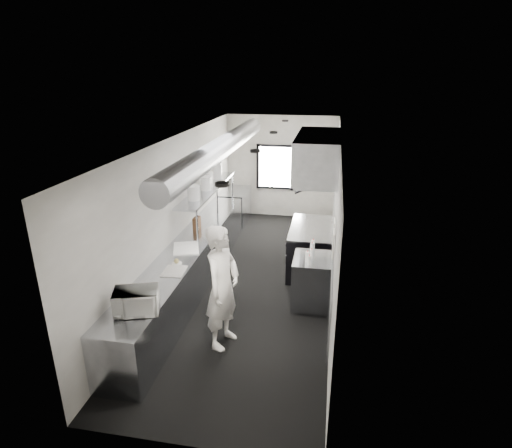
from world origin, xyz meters
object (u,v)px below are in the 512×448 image
at_px(plate_stack_a, 194,193).
at_px(squeeze_bottle_d, 312,248).
at_px(knife_block, 197,223).
at_px(squeeze_bottle_b, 307,257).
at_px(squeeze_bottle_a, 309,260).
at_px(squeeze_bottle_c, 311,254).
at_px(plate_stack_b, 206,183).
at_px(line_cook, 222,287).
at_px(far_work_table, 234,207).
at_px(deli_tub_b, 136,295).
at_px(small_plate, 177,264).
at_px(deli_tub_a, 135,292).
at_px(range, 310,248).
at_px(plate_stack_c, 208,179).
at_px(prep_counter, 190,266).
at_px(cutting_board, 186,248).
at_px(pass_shelf, 208,189).
at_px(exhaust_hood, 318,156).
at_px(squeeze_bottle_e, 313,245).
at_px(microwave, 136,301).
at_px(bottle_station, 311,281).
at_px(plate_stack_d, 217,171).

bearing_deg(plate_stack_a, squeeze_bottle_d, -14.85).
bearing_deg(knife_block, squeeze_bottle_d, -15.84).
relative_size(plate_stack_a, squeeze_bottle_b, 1.47).
xyz_separation_m(squeeze_bottle_a, squeeze_bottle_c, (0.02, 0.26, 0.00)).
bearing_deg(plate_stack_b, line_cook, -69.49).
height_order(far_work_table, line_cook, line_cook).
bearing_deg(deli_tub_b, small_plate, 80.95).
xyz_separation_m(deli_tub_a, small_plate, (0.22, 1.09, -0.05)).
bearing_deg(range, line_cook, -112.13).
xyz_separation_m(range, plate_stack_c, (-2.25, 0.39, 1.26)).
distance_m(far_work_table, deli_tub_a, 5.66).
bearing_deg(prep_counter, squeeze_bottle_d, -0.22).
bearing_deg(squeeze_bottle_b, line_cook, -133.91).
distance_m(plate_stack_a, plate_stack_b, 0.72).
xyz_separation_m(range, cutting_board, (-2.16, -1.41, 0.44)).
xyz_separation_m(pass_shelf, range, (2.23, -0.30, -1.07)).
relative_size(exhaust_hood, cutting_board, 3.72).
xyz_separation_m(deli_tub_b, squeeze_bottle_e, (2.38, 2.13, 0.05)).
xyz_separation_m(prep_counter, plate_stack_c, (-0.06, 1.59, 1.28)).
xyz_separation_m(plate_stack_c, squeeze_bottle_c, (2.34, -1.80, -0.75)).
relative_size(microwave, small_plate, 3.06).
bearing_deg(far_work_table, squeeze_bottle_e, -57.38).
height_order(plate_stack_c, squeeze_bottle_a, plate_stack_c).
bearing_deg(bottle_station, deli_tub_b, -143.21).
bearing_deg(prep_counter, deli_tub_a, -94.17).
bearing_deg(squeeze_bottle_a, plate_stack_c, 138.42).
relative_size(line_cook, plate_stack_a, 6.93).
relative_size(plate_stack_b, squeeze_bottle_d, 1.45).
xyz_separation_m(microwave, knife_block, (-0.18, 3.14, -0.04)).
bearing_deg(plate_stack_c, squeeze_bottle_b, -40.74).
relative_size(knife_block, squeeze_bottle_b, 1.28).
relative_size(pass_shelf, squeeze_bottle_b, 15.96).
bearing_deg(microwave, squeeze_bottle_e, 29.79).
relative_size(pass_shelf, squeeze_bottle_c, 18.15).
distance_m(small_plate, squeeze_bottle_a, 2.21).
bearing_deg(line_cook, range, -8.00).
distance_m(pass_shelf, squeeze_bottle_d, 2.81).
bearing_deg(plate_stack_b, bottle_station, -33.27).
distance_m(line_cook, plate_stack_a, 2.57).
bearing_deg(small_plate, prep_counter, 95.58).
relative_size(bottle_station, plate_stack_c, 2.80).
xyz_separation_m(cutting_board, plate_stack_d, (-0.09, 2.53, 0.84)).
bearing_deg(knife_block, plate_stack_d, 92.22).
bearing_deg(prep_counter, range, 28.74).
distance_m(pass_shelf, far_work_table, 2.45).
height_order(deli_tub_b, squeeze_bottle_b, squeeze_bottle_b).
xyz_separation_m(prep_counter, microwave, (0.08, -2.33, 0.61)).
xyz_separation_m(small_plate, plate_stack_a, (-0.14, 1.45, 0.80)).
relative_size(far_work_table, cutting_board, 2.03).
distance_m(line_cook, squeeze_bottle_b, 1.67).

